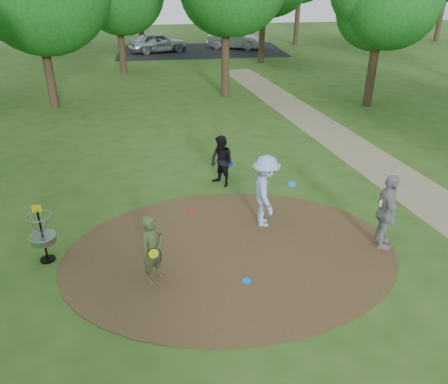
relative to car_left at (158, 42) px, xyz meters
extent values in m
plane|color=#2D5119|center=(1.63, -29.63, -0.81)|extent=(100.00, 100.00, 0.00)
cylinder|color=#47301C|center=(1.63, -29.63, -0.80)|extent=(8.40, 8.40, 0.02)
cube|color=#8C7A5B|center=(8.13, -27.63, -0.80)|extent=(7.55, 39.89, 0.01)
cube|color=black|center=(3.63, 0.37, -0.80)|extent=(14.00, 8.00, 0.01)
imported|color=#475531|center=(-0.25, -30.44, 0.02)|extent=(0.70, 0.71, 1.66)
cylinder|color=yellow|center=(-0.22, -30.68, 0.07)|extent=(0.22, 0.08, 0.22)
imported|color=#9CBAE8|center=(2.77, -28.39, 0.22)|extent=(0.82, 1.35, 2.04)
cylinder|color=#0D82EA|center=(3.49, -28.41, 0.39)|extent=(0.26, 0.25, 0.08)
imported|color=black|center=(1.93, -25.80, 0.04)|extent=(1.00, 1.04, 1.69)
cylinder|color=#0D24DD|center=(2.18, -25.79, -0.06)|extent=(0.22, 0.06, 0.22)
imported|color=gray|center=(5.50, -29.89, 0.20)|extent=(0.71, 1.25, 2.01)
cylinder|color=white|center=(5.36, -29.92, 0.48)|extent=(0.23, 0.09, 0.22)
cylinder|color=#0C7DDC|center=(1.82, -30.83, -0.78)|extent=(0.22, 0.22, 0.02)
cylinder|color=red|center=(0.80, -27.43, -0.78)|extent=(0.22, 0.22, 0.02)
imported|color=#B4B9BC|center=(0.00, 0.00, 0.00)|extent=(5.08, 3.25, 1.61)
imported|color=#9B9CA3|center=(6.69, 0.89, -0.03)|extent=(5.00, 3.30, 1.56)
cylinder|color=black|center=(-2.87, -29.33, -0.13)|extent=(0.05, 0.05, 1.35)
cylinder|color=black|center=(-2.87, -29.33, -0.79)|extent=(0.36, 0.36, 0.04)
cylinder|color=gray|center=(-2.87, -29.33, -0.19)|extent=(0.60, 0.60, 0.16)
torus|color=gray|center=(-2.87, -29.33, -0.11)|extent=(0.63, 0.63, 0.03)
torus|color=gray|center=(-2.87, -29.33, 0.44)|extent=(0.58, 0.58, 0.02)
cube|color=yellow|center=(-2.87, -29.33, 0.64)|extent=(0.22, 0.02, 0.18)
cylinder|color=#332316|center=(-5.37, -15.63, 1.09)|extent=(0.44, 0.44, 3.80)
cylinder|color=#332316|center=(3.63, -14.63, 1.28)|extent=(0.44, 0.44, 4.18)
cylinder|color=#332316|center=(10.63, -17.63, 1.00)|extent=(0.44, 0.44, 3.61)
sphere|color=#165318|center=(10.63, -17.63, 4.01)|extent=(4.39, 4.39, 4.39)
cylinder|color=#332316|center=(-2.37, -7.63, 0.90)|extent=(0.44, 0.44, 3.42)
cylinder|color=#332316|center=(7.63, -5.63, 1.38)|extent=(0.44, 0.44, 4.37)
camera|label=1|loc=(0.21, -38.61, 5.60)|focal=35.00mm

